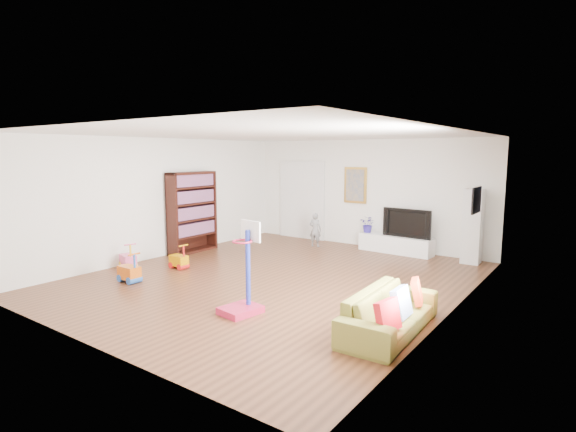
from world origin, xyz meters
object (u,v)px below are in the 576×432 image
Objects in this scene: sofa at (390,312)px; media_console at (396,244)px; basketball_hoop at (240,268)px; bookshelf at (192,212)px.

media_console is at bearing 19.33° from sofa.
sofa reaches higher than media_console.
sofa is 1.37× the size of basketball_hoop.
basketball_hoop reaches higher than sofa.
basketball_hoop is at bearing -89.64° from media_console.
sofa is 2.21m from basketball_hoop.
basketball_hoop is at bearing -35.17° from bookshelf.
basketball_hoop reaches higher than media_console.
bookshelf is 4.51m from basketball_hoop.
basketball_hoop is (-0.27, -5.25, 0.48)m from media_console.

